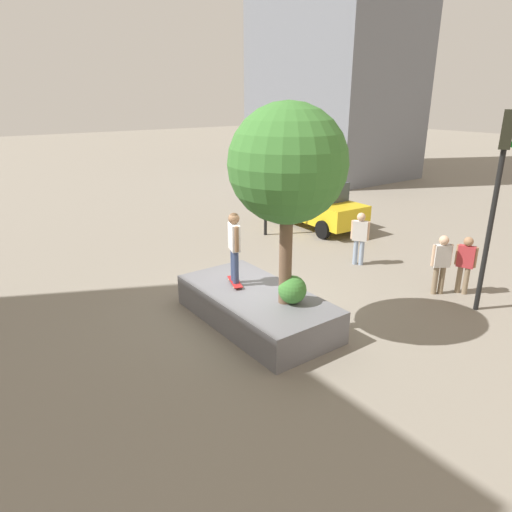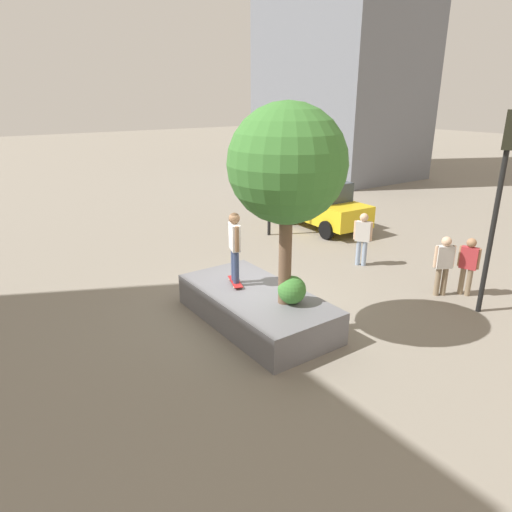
% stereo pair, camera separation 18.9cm
% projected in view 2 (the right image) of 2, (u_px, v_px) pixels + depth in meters
% --- Properties ---
extents(ground_plane, '(120.00, 120.00, 0.00)m').
position_uv_depth(ground_plane, '(253.00, 310.00, 11.48)').
color(ground_plane, gray).
extents(planter_ledge, '(4.06, 2.01, 0.76)m').
position_uv_depth(planter_ledge, '(256.00, 307.00, 10.79)').
color(planter_ledge, slate).
rests_on(planter_ledge, ground).
extents(plaza_tree, '(2.44, 2.44, 4.27)m').
position_uv_depth(plaza_tree, '(287.00, 165.00, 9.15)').
color(plaza_tree, brown).
rests_on(plaza_tree, planter_ledge).
extents(boxwood_shrub, '(0.63, 0.63, 0.63)m').
position_uv_depth(boxwood_shrub, '(292.00, 290.00, 10.02)').
color(boxwood_shrub, '#3D7A33').
rests_on(boxwood_shrub, planter_ledge).
extents(skateboard, '(0.82, 0.47, 0.07)m').
position_uv_depth(skateboard, '(235.00, 282.00, 11.12)').
color(skateboard, '#A51E1E').
rests_on(skateboard, planter_ledge).
extents(skateboarder, '(0.55, 0.34, 1.71)m').
position_uv_depth(skateboarder, '(235.00, 243.00, 10.78)').
color(skateboarder, navy).
rests_on(skateboarder, skateboard).
extents(taxi_cab, '(4.17, 2.08, 1.90)m').
position_uv_depth(taxi_cab, '(321.00, 204.00, 18.37)').
color(taxi_cab, gold).
rests_on(taxi_cab, ground).
extents(traffic_light_corner, '(0.37, 0.36, 4.82)m').
position_uv_depth(traffic_light_corner, '(502.00, 181.00, 10.35)').
color(traffic_light_corner, black).
rests_on(traffic_light_corner, ground).
extents(traffic_light_median, '(0.34, 0.37, 4.34)m').
position_uv_depth(traffic_light_median, '(270.00, 157.00, 16.68)').
color(traffic_light_median, black).
rests_on(traffic_light_median, ground).
extents(bystander_watching, '(0.52, 0.31, 1.60)m').
position_uv_depth(bystander_watching, '(468.00, 263.00, 12.08)').
color(bystander_watching, '#847056').
rests_on(bystander_watching, ground).
extents(passerby_with_bag, '(0.39, 0.49, 1.65)m').
position_uv_depth(passerby_with_bag, '(444.00, 262.00, 12.05)').
color(passerby_with_bag, '#847056').
rests_on(passerby_with_bag, ground).
extents(pedestrian_crossing, '(0.49, 0.41, 1.69)m').
position_uv_depth(pedestrian_crossing, '(363.00, 236.00, 14.21)').
color(pedestrian_crossing, '#8C9EB7').
rests_on(pedestrian_crossing, ground).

